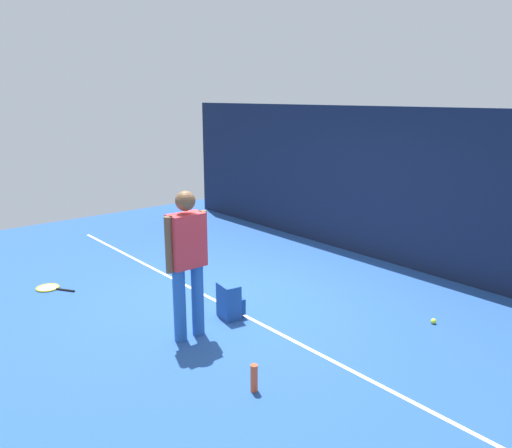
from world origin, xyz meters
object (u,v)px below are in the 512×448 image
at_px(tennis_player, 187,256).
at_px(water_bottle, 254,378).
at_px(tennis_racket, 49,288).
at_px(backpack, 230,301).
at_px(tennis_ball_by_fence, 195,252).
at_px(tennis_ball_near_player, 434,321).

bearing_deg(tennis_player, water_bottle, 84.08).
height_order(tennis_player, water_bottle, tennis_player).
relative_size(tennis_racket, backpack, 1.39).
bearing_deg(water_bottle, backpack, 150.70).
xyz_separation_m(tennis_ball_by_fence, water_bottle, (3.91, -1.92, 0.10)).
relative_size(tennis_player, tennis_ball_by_fence, 25.76).
xyz_separation_m(tennis_player, water_bottle, (1.32, -0.14, -0.83)).
relative_size(backpack, tennis_ball_by_fence, 6.67).
bearing_deg(tennis_racket, backpack, 177.46).
xyz_separation_m(tennis_racket, water_bottle, (3.88, 0.59, 0.12)).
relative_size(tennis_racket, tennis_ball_by_fence, 9.27).
height_order(tennis_player, tennis_ball_near_player, tennis_player).
distance_m(tennis_player, tennis_racket, 2.83).
height_order(tennis_player, tennis_racket, tennis_player).
height_order(tennis_racket, water_bottle, water_bottle).
bearing_deg(tennis_ball_by_fence, backpack, -24.19).
height_order(tennis_ball_near_player, water_bottle, water_bottle).
bearing_deg(tennis_racket, tennis_player, 163.44).
bearing_deg(tennis_racket, water_bottle, 156.13).
bearing_deg(tennis_ball_near_player, tennis_player, -123.24).
bearing_deg(tennis_player, tennis_ball_near_player, 146.88).
bearing_deg(tennis_player, tennis_ball_by_fence, -124.36).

